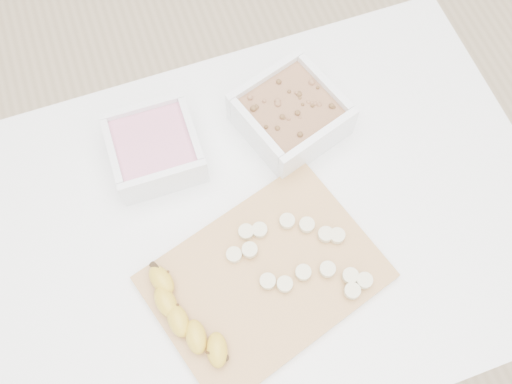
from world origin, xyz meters
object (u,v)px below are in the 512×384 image
object	(u,v)px
table	(261,238)
bowl_yogurt	(155,148)
cutting_board	(265,277)
banana	(187,319)
bowl_granola	(291,114)

from	to	relation	value
table	bowl_yogurt	bearing A→B (deg)	127.42
cutting_board	banana	world-z (taller)	banana
bowl_yogurt	banana	world-z (taller)	bowl_yogurt
cutting_board	banana	distance (m)	0.14
table	bowl_granola	bearing A→B (deg)	55.01
bowl_granola	cutting_board	bearing A→B (deg)	-118.78
cutting_board	banana	bearing A→B (deg)	-168.93
bowl_yogurt	cutting_board	distance (m)	0.30
bowl_granola	cutting_board	distance (m)	0.29
bowl_yogurt	table	bearing A→B (deg)	-52.58
cutting_board	bowl_granola	bearing A→B (deg)	61.22
bowl_granola	cutting_board	size ratio (longest dim) A/B	0.58
table	bowl_yogurt	xyz separation A→B (m)	(-0.14, 0.18, 0.13)
cutting_board	banana	xyz separation A→B (m)	(-0.14, -0.03, 0.02)
bowl_yogurt	cutting_board	size ratio (longest dim) A/B	0.43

